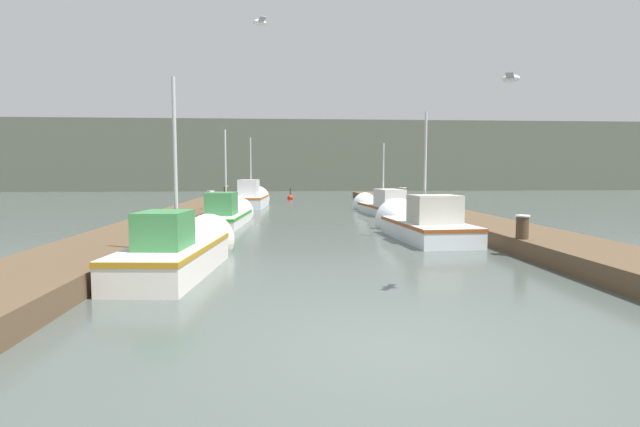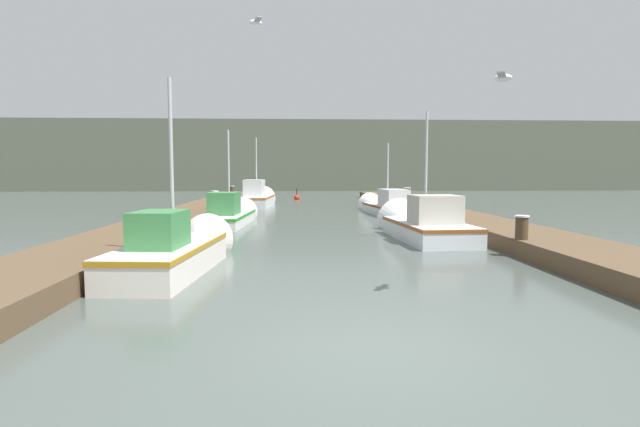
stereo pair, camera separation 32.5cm
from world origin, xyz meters
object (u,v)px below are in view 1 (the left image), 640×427
Objects in this scene: fishing_boat_3 at (380,206)px; seagull_lead at (260,22)px; mooring_piling_3 at (226,196)px; fishing_boat_4 at (252,198)px; fishing_boat_1 at (419,224)px; mooring_piling_0 at (403,201)px; fishing_boat_0 at (182,250)px; fishing_boat_2 at (228,214)px; mooring_piling_1 at (522,235)px; channel_buoy at (290,198)px; seagull_1 at (511,78)px; mooring_piling_2 at (211,205)px.

fishing_boat_3 is 15.69m from seagull_lead.
fishing_boat_3 reaches higher than mooring_piling_3.
fishing_boat_4 is at bearing 134.04° from fishing_boat_3.
fishing_boat_1 is 4.06× the size of mooring_piling_0.
fishing_boat_0 is 0.89× the size of fishing_boat_4.
fishing_boat_4 reaches higher than fishing_boat_2.
channel_buoy is at bearing 101.83° from mooring_piling_1.
fishing_boat_1 reaches higher than mooring_piling_0.
fishing_boat_3 is 6.89× the size of channel_buoy.
mooring_piling_0 is at bearing -46.20° from seagull_lead.
mooring_piling_3 is 24.09m from seagull_1.
fishing_boat_0 is 8.22m from fishing_boat_1.
mooring_piling_2 is 1.00× the size of mooring_piling_3.
fishing_boat_1 is 8.46m from seagull_lead.
seagull_lead reaches higher than seagull_1.
fishing_boat_0 reaches higher than mooring_piling_0.
seagull_lead is at bearing 3.76° from fishing_boat_0.
fishing_boat_1 is 0.94× the size of fishing_boat_2.
fishing_boat_0 is at bearing -95.65° from channel_buoy.
mooring_piling_0 is at bearing 7.83° from mooring_piling_2.
channel_buoy is (-5.31, 14.18, -0.54)m from mooring_piling_0.
mooring_piling_2 reaches higher than channel_buoy.
mooring_piling_1 is 5.62m from seagull_1.
fishing_boat_1 is at bearing 41.76° from fishing_boat_0.
seagull_lead is (3.05, -19.81, 4.63)m from mooring_piling_3.
fishing_boat_1 is 0.94× the size of fishing_boat_4.
seagull_1 is (6.95, -14.83, 2.97)m from mooring_piling_2.
fishing_boat_0 is 0.90× the size of fishing_boat_2.
fishing_boat_2 is 14.33m from seagull_1.
fishing_boat_2 is 4.62× the size of mooring_piling_3.
mooring_piling_3 is (-1.31, 19.77, 0.22)m from fishing_boat_0.
fishing_boat_2 is 8.80m from mooring_piling_0.
mooring_piling_2 is at bearing 133.90° from fishing_boat_1.
mooring_piling_2 is 7.98m from mooring_piling_3.
seagull_1 is at bearing -84.01° from channel_buoy.
mooring_piling_2 is (-1.08, 11.79, 0.22)m from fishing_boat_0.
mooring_piling_3 is at bearing 139.17° from fishing_boat_3.
fishing_boat_2 is 6.08× the size of channel_buoy.
seagull_lead is (-4.87, -4.94, 4.85)m from fishing_boat_1.
mooring_piling_3 is 8.47m from channel_buoy.
fishing_boat_2 reaches higher than seagull_1.
seagull_lead is 1.04× the size of seagull_1.
seagull_1 is (5.95, -12.63, 3.23)m from fishing_boat_2.
mooring_piling_2 is at bearing -172.17° from mooring_piling_0.
seagull_1 reaches higher than channel_buoy.
fishing_boat_0 reaches higher than fishing_boat_3.
mooring_piling_2 is at bearing -103.74° from channel_buoy.
fishing_boat_2 reaches higher than mooring_piling_1.
fishing_boat_1 is 5.71× the size of channel_buoy.
mooring_piling_0 is 15.22m from seagull_lead.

